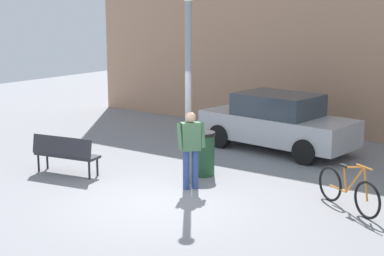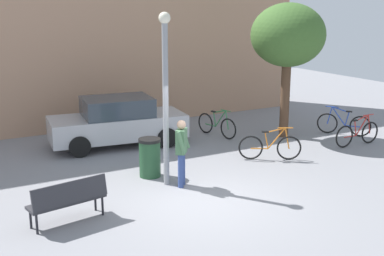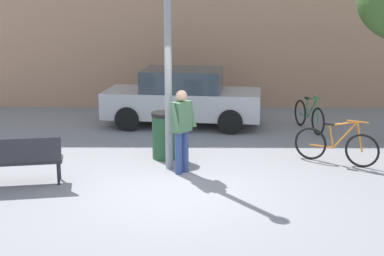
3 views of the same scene
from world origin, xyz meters
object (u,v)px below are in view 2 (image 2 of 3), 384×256
(lamppost, at_px, (165,88))
(bicycle_orange, at_px, (270,147))
(bicycle_blue, at_px, (343,124))
(parked_car_silver, at_px, (118,122))
(park_bench, at_px, (68,198))
(plaza_tree, at_px, (288,36))
(bicycle_green, at_px, (217,125))
(person_by_lamppost, at_px, (182,148))
(trash_bin, at_px, (150,157))
(bicycle_red, at_px, (358,134))

(lamppost, distance_m, bicycle_orange, 4.06)
(bicycle_blue, bearing_deg, parked_car_silver, 161.31)
(park_bench, distance_m, plaza_tree, 9.30)
(lamppost, height_order, bicycle_blue, lamppost)
(park_bench, height_order, bicycle_green, bicycle_green)
(bicycle_blue, distance_m, bicycle_orange, 4.07)
(lamppost, height_order, bicycle_green, lamppost)
(lamppost, distance_m, person_by_lamppost, 1.51)
(park_bench, height_order, bicycle_blue, bicycle_blue)
(park_bench, height_order, trash_bin, trash_bin)
(park_bench, relative_size, bicycle_green, 0.93)
(bicycle_green, relative_size, parked_car_silver, 0.41)
(plaza_tree, height_order, bicycle_green, plaza_tree)
(trash_bin, bearing_deg, person_by_lamppost, -68.99)
(bicycle_blue, relative_size, trash_bin, 1.45)
(park_bench, distance_m, trash_bin, 3.18)
(park_bench, relative_size, bicycle_blue, 1.12)
(bicycle_green, bearing_deg, bicycle_blue, -26.29)
(parked_car_silver, bearing_deg, bicycle_red, -28.61)
(lamppost, height_order, trash_bin, lamppost)
(lamppost, xyz_separation_m, person_by_lamppost, (0.27, -0.30, -1.46))
(bicycle_blue, bearing_deg, lamppost, -169.04)
(person_by_lamppost, bearing_deg, bicycle_blue, 13.65)
(bicycle_green, xyz_separation_m, parked_car_silver, (-3.35, 0.53, 0.39))
(bicycle_red, distance_m, trash_bin, 6.99)
(bicycle_red, bearing_deg, parked_car_silver, 151.39)
(park_bench, height_order, plaza_tree, plaza_tree)
(park_bench, distance_m, bicycle_blue, 10.48)
(lamppost, xyz_separation_m, bicycle_red, (6.85, 0.25, -2.04))
(bicycle_red, bearing_deg, trash_bin, 176.06)
(lamppost, height_order, park_bench, lamppost)
(bicycle_blue, relative_size, bicycle_green, 0.83)
(plaza_tree, bearing_deg, bicycle_red, -55.48)
(parked_car_silver, bearing_deg, person_by_lamppost, -88.68)
(park_bench, bearing_deg, bicycle_green, 35.46)
(bicycle_green, height_order, trash_bin, trash_bin)
(park_bench, relative_size, plaza_tree, 0.37)
(lamppost, distance_m, park_bench, 3.49)
(trash_bin, bearing_deg, parked_car_silver, 84.58)
(plaza_tree, bearing_deg, trash_bin, -165.00)
(bicycle_blue, height_order, trash_bin, trash_bin)
(parked_car_silver, bearing_deg, bicycle_blue, -18.69)
(park_bench, bearing_deg, bicycle_blue, 13.96)
(person_by_lamppost, xyz_separation_m, trash_bin, (-0.40, 1.03, -0.45))
(lamppost, bearing_deg, person_by_lamppost, -47.57)
(plaza_tree, xyz_separation_m, bicycle_orange, (-1.99, -1.86, -2.98))
(bicycle_orange, bearing_deg, bicycle_red, -2.14)
(person_by_lamppost, xyz_separation_m, park_bench, (-3.01, -0.79, -0.42))
(bicycle_green, bearing_deg, bicycle_orange, -90.55)
(bicycle_green, bearing_deg, person_by_lamppost, -131.56)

